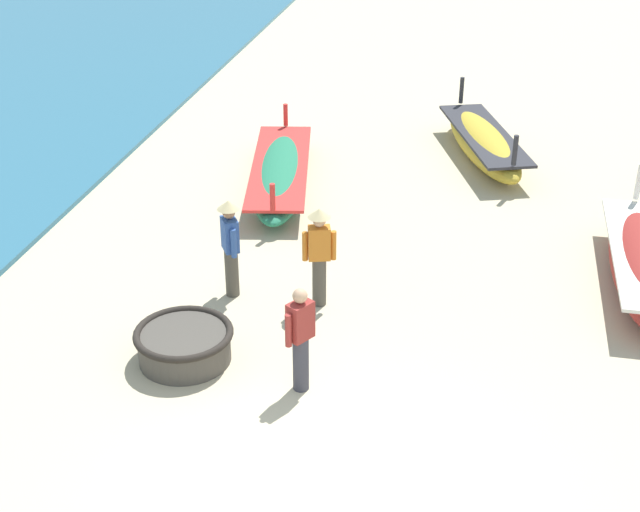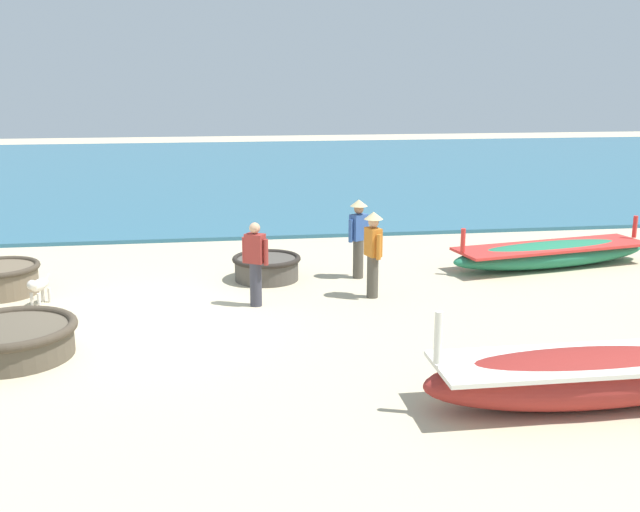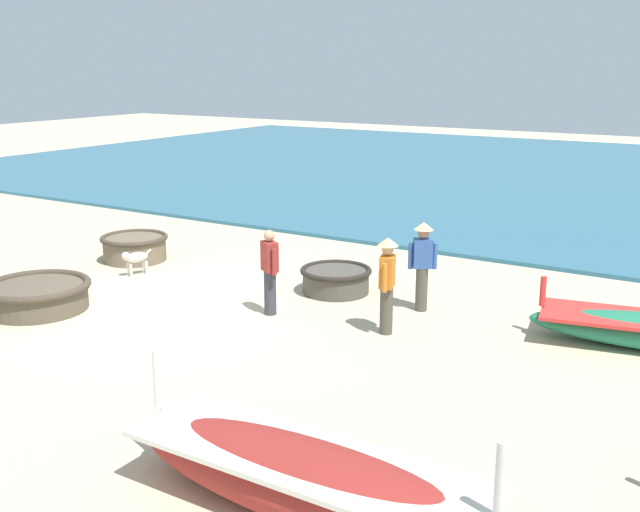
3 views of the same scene
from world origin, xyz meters
TOP-DOWN VIEW (x-y plane):
  - ground_plane at (0.00, 0.00)m, footprint 80.00×80.00m
  - sea at (-20.37, 4.00)m, footprint 28.00×52.00m
  - coracle_far_right at (-2.51, 2.30)m, footprint 1.43×1.43m
  - coracle_weathered at (-2.21, -2.92)m, footprint 1.54×1.54m
  - coracle_nearest at (1.33, -1.85)m, footprint 1.96×1.96m
  - long_boat_blue_hull at (4.17, 5.89)m, footprint 1.16×4.28m
  - fisherman_crouching at (-2.36, 4.22)m, footprint 0.36×0.47m
  - fisherman_hauling at (-0.72, 1.97)m, footprint 0.37×0.46m
  - fisherman_with_hat at (-0.93, 4.21)m, footprint 0.51×0.36m
  - dog at (-1.31, -2.00)m, footprint 0.66×0.36m

SIDE VIEW (x-z plane):
  - ground_plane at x=0.00m, z-range 0.00..0.00m
  - sea at x=-20.37m, z-range 0.00..0.10m
  - coracle_far_right at x=-2.51m, z-range 0.02..0.52m
  - coracle_nearest at x=1.33m, z-range 0.03..0.56m
  - coracle_weathered at x=-2.21m, z-range 0.02..0.62m
  - dog at x=-1.31m, z-range 0.10..0.64m
  - long_boat_blue_hull at x=4.17m, z-range -0.29..1.07m
  - fisherman_hauling at x=-0.72m, z-range 0.05..1.62m
  - fisherman_crouching at x=-2.36m, z-range 0.12..1.79m
  - fisherman_with_hat at x=-0.93m, z-range 0.12..1.79m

